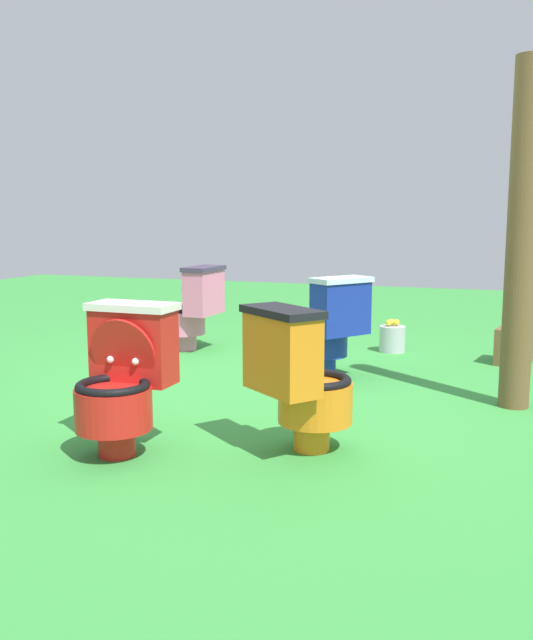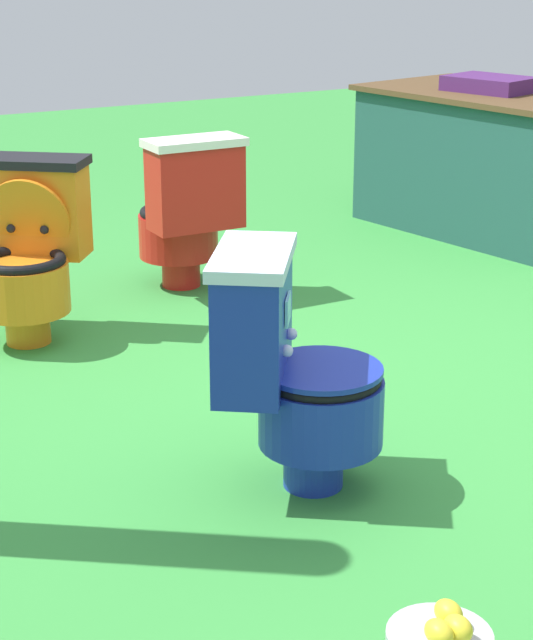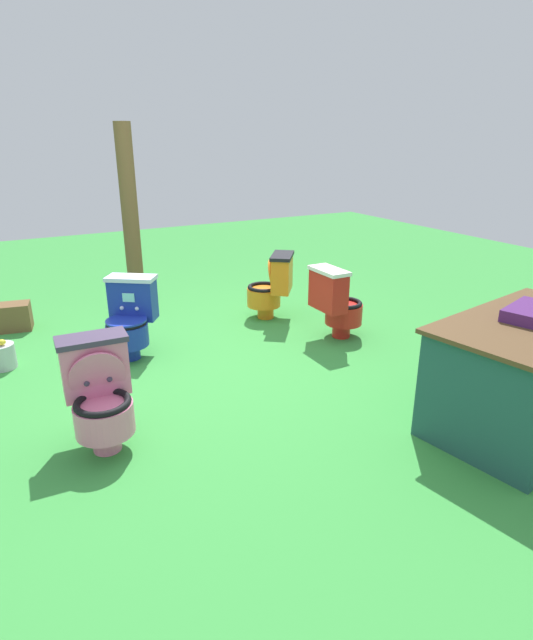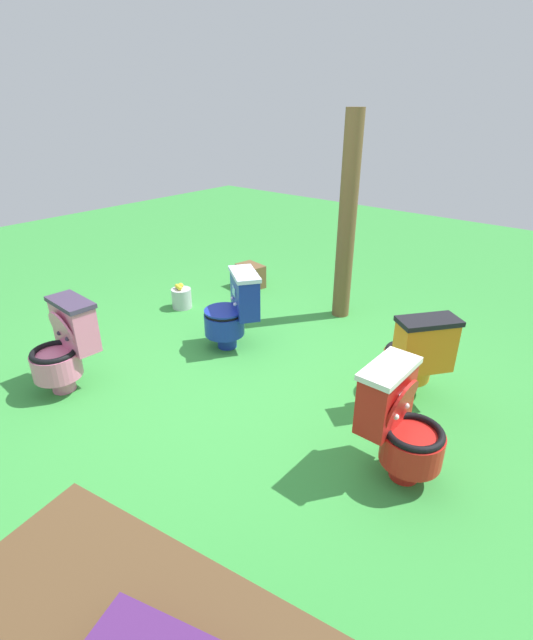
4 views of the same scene
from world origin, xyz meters
name	(u,v)px [view 4 (image 4 of 4)]	position (x,y,z in m)	size (l,w,h in m)	color
ground	(244,386)	(0.00, 0.00, 0.00)	(14.00, 14.00, 0.00)	green
toilet_orange	(415,355)	(-1.09, -0.73, 0.37)	(0.64, 0.62, 0.73)	orange
toilet_red	(400,423)	(-1.35, 0.09, 0.37)	(0.49, 0.44, 0.73)	red
toilet_pink	(65,345)	(1.08, 0.89, 0.37)	(0.44, 0.51, 0.73)	pink
toilet_blue	(233,310)	(0.54, -0.46, 0.37)	(0.61, 0.63, 0.73)	#192D9E
wooden_post	(347,220)	(0.15, -1.71, 1.03)	(0.18, 0.18, 2.06)	brown
small_crate	(251,276)	(1.45, -1.70, 0.14)	(0.33, 0.24, 0.28)	brown
lemon_bucket	(182,298)	(1.61, -0.73, 0.12)	(0.22, 0.22, 0.28)	#B7B7BF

